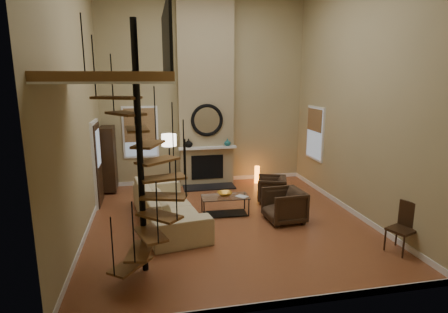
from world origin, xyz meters
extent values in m
cube|color=#AF6238|center=(0.00, 0.00, -0.01)|extent=(6.00, 6.50, 0.01)
cube|color=tan|center=(0.00, 3.25, 2.75)|extent=(6.00, 0.02, 5.50)
cube|color=tan|center=(0.00, -3.25, 2.75)|extent=(6.00, 0.02, 5.50)
cube|color=tan|center=(-3.00, 0.00, 2.75)|extent=(0.02, 6.50, 5.50)
cube|color=tan|center=(3.00, 0.00, 2.75)|extent=(0.02, 6.50, 5.50)
cube|color=white|center=(0.00, 3.24, 0.06)|extent=(6.00, 0.02, 0.12)
cube|color=white|center=(0.00, -3.24, 0.06)|extent=(6.00, 0.02, 0.12)
cube|color=white|center=(-2.99, 0.00, 0.06)|extent=(0.02, 6.50, 0.12)
cube|color=white|center=(2.99, 0.00, 0.06)|extent=(0.02, 6.50, 0.12)
cube|color=tan|center=(0.00, 3.06, 2.75)|extent=(1.60, 0.38, 5.50)
cube|color=black|center=(0.00, 2.57, 0.02)|extent=(1.50, 0.60, 0.04)
cube|color=black|center=(0.00, 2.86, 0.55)|extent=(0.95, 0.02, 0.72)
cube|color=white|center=(0.00, 2.78, 1.15)|extent=(1.70, 0.18, 0.06)
torus|color=black|center=(0.00, 2.84, 1.95)|extent=(0.94, 0.10, 0.94)
cylinder|color=white|center=(0.00, 2.85, 1.95)|extent=(0.80, 0.01, 0.80)
imported|color=black|center=(-0.55, 2.82, 1.30)|extent=(0.24, 0.24, 0.25)
imported|color=#1B5C60|center=(0.60, 2.82, 1.28)|extent=(0.20, 0.20, 0.21)
cube|color=white|center=(-1.90, 3.23, 1.60)|extent=(1.02, 0.04, 1.52)
cube|color=#8C9EB2|center=(-1.90, 3.21, 1.60)|extent=(0.90, 0.01, 1.40)
cube|color=olive|center=(-1.90, 3.19, 1.81)|extent=(0.90, 0.01, 0.98)
cube|color=white|center=(2.98, 2.00, 1.60)|extent=(0.04, 1.02, 1.52)
cube|color=#8C9EB2|center=(2.96, 2.00, 1.60)|extent=(0.01, 0.90, 1.40)
cube|color=olive|center=(2.94, 2.00, 1.98)|extent=(0.01, 0.90, 0.63)
cube|color=white|center=(-2.97, 1.80, 1.05)|extent=(0.06, 1.05, 2.16)
cube|color=#321E10|center=(-2.94, 1.80, 1.02)|extent=(0.05, 0.90, 2.05)
cube|color=#8C9EB2|center=(-2.90, 1.80, 1.45)|extent=(0.01, 0.60, 0.90)
cube|color=brown|center=(-2.15, -1.80, 3.18)|extent=(1.70, 2.20, 0.12)
cube|color=white|center=(-2.15, -1.80, 3.10)|extent=(1.70, 2.20, 0.03)
cube|color=black|center=(-1.33, -1.80, 3.71)|extent=(0.04, 2.20, 0.94)
cylinder|color=black|center=(-1.80, -1.80, 2.01)|extent=(0.10, 0.10, 4.02)
cube|color=brown|center=(-2.02, -2.08, 0.26)|extent=(0.71, 0.78, 0.04)
cylinder|color=black|center=(-2.24, -2.37, 0.73)|extent=(0.02, 0.02, 0.94)
cube|color=brown|center=(-1.86, -2.15, 0.52)|extent=(0.46, 0.77, 0.04)
cylinder|color=black|center=(-1.93, -2.51, 0.99)|extent=(0.02, 0.02, 0.94)
cube|color=brown|center=(-1.69, -2.14, 0.78)|extent=(0.55, 0.79, 0.04)
cylinder|color=black|center=(-1.58, -2.48, 1.25)|extent=(0.02, 0.02, 0.94)
cube|color=brown|center=(-1.54, -2.05, 1.04)|extent=(0.75, 0.74, 0.04)
cylinder|color=black|center=(-1.28, -2.30, 1.51)|extent=(0.02, 0.02, 0.94)
cube|color=brown|center=(-1.45, -1.90, 1.30)|extent=(0.79, 0.53, 0.04)
cylinder|color=black|center=(-1.11, -2.00, 1.77)|extent=(0.02, 0.02, 0.94)
cube|color=brown|center=(-1.45, -1.73, 1.56)|extent=(0.77, 0.48, 0.04)
cylinder|color=black|center=(-1.10, -1.65, 2.03)|extent=(0.02, 0.02, 0.94)
cube|color=brown|center=(-1.52, -1.57, 1.82)|extent=(0.77, 0.72, 0.04)
cylinder|color=black|center=(-1.25, -1.34, 2.29)|extent=(0.02, 0.02, 0.94)
cube|color=brown|center=(-1.67, -1.47, 2.08)|extent=(0.58, 0.79, 0.04)
cylinder|color=black|center=(-1.53, -1.13, 2.55)|extent=(0.02, 0.02, 0.94)
cube|color=brown|center=(-1.84, -1.44, 2.34)|extent=(0.41, 0.75, 0.04)
cylinder|color=black|center=(-1.88, -1.08, 2.81)|extent=(0.02, 0.02, 0.94)
cube|color=brown|center=(-2.00, -1.50, 2.60)|extent=(0.68, 0.79, 0.04)
cylinder|color=black|center=(-2.20, -1.20, 3.07)|extent=(0.02, 0.02, 0.94)
cube|color=brown|center=(-2.12, -1.63, 2.86)|extent=(0.80, 0.64, 0.04)
cylinder|color=black|center=(-2.44, -1.46, 3.33)|extent=(0.02, 0.02, 0.94)
cube|color=brown|center=(-2.16, -1.80, 3.12)|extent=(0.72, 0.34, 0.04)
cylinder|color=black|center=(-2.52, -1.80, 3.59)|extent=(0.02, 0.02, 0.94)
cube|color=#321E10|center=(-2.79, 2.84, 0.95)|extent=(0.37, 0.79, 1.77)
imported|color=#CCBB8E|center=(-1.32, 0.22, 0.40)|extent=(1.62, 3.10, 0.86)
imported|color=#3A281B|center=(1.44, 0.98, 0.35)|extent=(0.92, 0.91, 0.66)
imported|color=#3A281B|center=(1.32, -0.24, 0.35)|extent=(0.88, 0.86, 0.75)
cube|color=silver|center=(0.02, 0.39, 0.44)|extent=(1.11, 0.58, 0.02)
cube|color=black|center=(0.02, 0.39, 0.03)|extent=(1.02, 0.49, 0.01)
cylinder|color=black|center=(-0.50, 0.18, 0.22)|extent=(0.03, 0.03, 0.40)
cylinder|color=black|center=(0.53, 0.15, 0.22)|extent=(0.03, 0.03, 0.40)
cylinder|color=black|center=(-0.49, 0.62, 0.22)|extent=(0.03, 0.03, 0.40)
cylinder|color=black|center=(0.55, 0.59, 0.22)|extent=(0.03, 0.03, 0.40)
imported|color=orange|center=(0.02, 0.44, 0.50)|extent=(0.34, 0.34, 0.08)
imported|color=gray|center=(0.37, 0.24, 0.46)|extent=(0.32, 0.33, 0.03)
cylinder|color=black|center=(-1.15, 2.00, 0.01)|extent=(0.35, 0.35, 0.03)
cylinder|color=black|center=(-1.15, 2.00, 0.80)|extent=(0.04, 0.04, 1.50)
cylinder|color=#F2E5C6|center=(-1.15, 2.00, 1.55)|extent=(0.39, 0.39, 0.31)
cylinder|color=orange|center=(1.52, 2.78, 0.25)|extent=(0.15, 0.15, 0.54)
cube|color=#321E10|center=(2.79, -2.11, 0.44)|extent=(0.52, 0.52, 0.05)
cube|color=#321E10|center=(2.98, -2.03, 0.70)|extent=(0.17, 0.37, 0.48)
cylinder|color=#321E10|center=(2.68, -2.34, 0.21)|extent=(0.04, 0.04, 0.39)
cylinder|color=#321E10|center=(3.02, -2.21, 0.21)|extent=(0.04, 0.04, 0.39)
cylinder|color=#321E10|center=(2.55, -2.01, 0.21)|extent=(0.04, 0.04, 0.39)
cylinder|color=#321E10|center=(2.89, -1.88, 0.21)|extent=(0.04, 0.04, 0.39)
camera|label=1|loc=(-1.63, -7.54, 3.17)|focal=29.25mm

